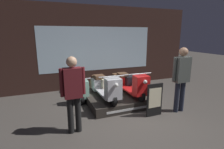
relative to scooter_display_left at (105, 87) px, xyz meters
The scene contains 11 objects.
ground_plane 1.32m from the scooter_display_left, 69.76° to the right, with size 30.00×30.00×0.00m, color #423D38.
shop_wall_back 2.33m from the scooter_display_left, 78.71° to the left, with size 8.18×0.09×3.20m.
display_platform 0.62m from the scooter_display_left, ahead, with size 1.88×1.49×0.26m.
scooter_display_left is the anchor object (origin of this frame).
scooter_display_right 0.84m from the scooter_display_left, ahead, with size 0.58×1.68×0.81m.
scooter_backrow_0 1.23m from the scooter_display_left, 121.57° to the left, with size 0.58×1.68×0.81m.
scooter_backrow_1 1.08m from the scooter_display_left, 78.12° to the left, with size 0.58×1.68×0.81m.
scooter_backrow_2 1.50m from the scooter_display_left, 44.01° to the left, with size 0.58×1.68×0.81m.
person_left_browsing 1.61m from the scooter_display_left, 135.24° to the right, with size 0.53×0.22×1.69m.
person_right_browsing 2.15m from the scooter_display_left, 31.72° to the right, with size 0.57×0.23×1.79m.
price_sign_board 1.47m from the scooter_display_left, 48.33° to the right, with size 0.45×0.04×0.89m.
Camera 1 is at (-2.05, -3.56, 2.14)m, focal length 28.00 mm.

